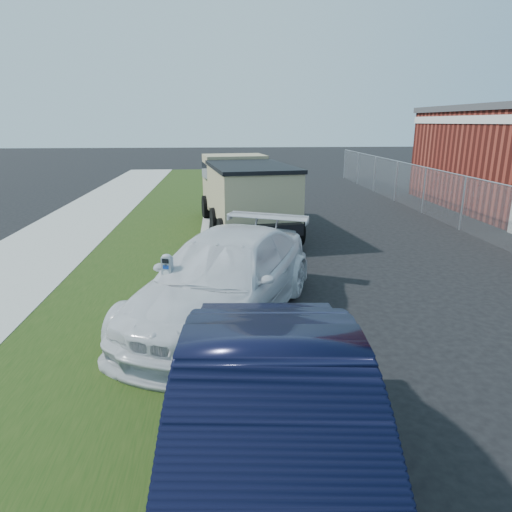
{
  "coord_description": "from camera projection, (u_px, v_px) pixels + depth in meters",
  "views": [
    {
      "loc": [
        -2.06,
        -7.51,
        3.52
      ],
      "look_at": [
        -1.4,
        1.0,
        1.0
      ],
      "focal_mm": 32.0,
      "sensor_mm": 36.0,
      "label": 1
    }
  ],
  "objects": [
    {
      "name": "white_wagon",
      "position": [
        226.0,
        277.0,
        8.33
      ],
      "size": [
        4.18,
        5.83,
        1.57
      ],
      "primitive_type": "imported",
      "rotation": [
        0.0,
        0.0,
        -0.41
      ],
      "color": "silver",
      "rests_on": "ground"
    },
    {
      "name": "chainlink_fence",
      "position": [
        464.0,
        193.0,
        15.12
      ],
      "size": [
        0.06,
        30.06,
        30.0
      ],
      "color": "slate",
      "rests_on": "ground"
    },
    {
      "name": "dump_truck",
      "position": [
        244.0,
        190.0,
        15.15
      ],
      "size": [
        3.13,
        6.3,
        2.37
      ],
      "rotation": [
        0.0,
        0.0,
        0.14
      ],
      "color": "black",
      "rests_on": "ground"
    },
    {
      "name": "parking_meter",
      "position": [
        168.0,
        275.0,
        7.55
      ],
      "size": [
        0.21,
        0.17,
        1.32
      ],
      "rotation": [
        0.0,
        0.0,
        -0.34
      ],
      "color": "#3F4247",
      "rests_on": "ground"
    },
    {
      "name": "navy_sedan",
      "position": [
        274.0,
        446.0,
        3.95
      ],
      "size": [
        2.05,
        5.05,
        1.63
      ],
      "primitive_type": "imported",
      "rotation": [
        0.0,
        0.0,
        -0.07
      ],
      "color": "black",
      "rests_on": "ground"
    },
    {
      "name": "streetside",
      "position": [
        60.0,
        289.0,
        9.81
      ],
      "size": [
        6.12,
        50.0,
        0.15
      ],
      "color": "gray",
      "rests_on": "ground"
    },
    {
      "name": "ground",
      "position": [
        336.0,
        322.0,
        8.33
      ],
      "size": [
        120.0,
        120.0,
        0.0
      ],
      "primitive_type": "plane",
      "color": "black",
      "rests_on": "ground"
    }
  ]
}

